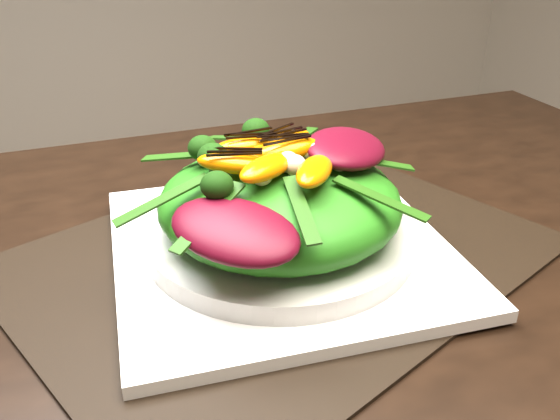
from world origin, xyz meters
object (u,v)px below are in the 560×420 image
object	(u,v)px
placemat	(280,254)
salad_bowl	(280,234)
lettuce_mound	(280,201)
plate_base	(280,247)
orange_segment	(269,142)

from	to	relation	value
placemat	salad_bowl	distance (m)	0.02
placemat	lettuce_mound	xyz separation A→B (m)	(0.00, 0.00, 0.05)
placemat	lettuce_mound	distance (m)	0.05
plate_base	lettuce_mound	xyz separation A→B (m)	(0.00, 0.00, 0.05)
plate_base	lettuce_mound	distance (m)	0.05
placemat	orange_segment	xyz separation A→B (m)	(0.00, 0.03, 0.10)
lettuce_mound	orange_segment	size ratio (longest dim) A/B	3.44
plate_base	orange_segment	distance (m)	0.09
lettuce_mound	plate_base	bearing A→B (deg)	0.00
placemat	salad_bowl	xyz separation A→B (m)	(0.00, 0.00, 0.02)
placemat	plate_base	distance (m)	0.01
salad_bowl	lettuce_mound	distance (m)	0.03
lettuce_mound	orange_segment	xyz separation A→B (m)	(0.00, 0.03, 0.04)
plate_base	placemat	bearing A→B (deg)	180.00
placemat	orange_segment	size ratio (longest dim) A/B	7.35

